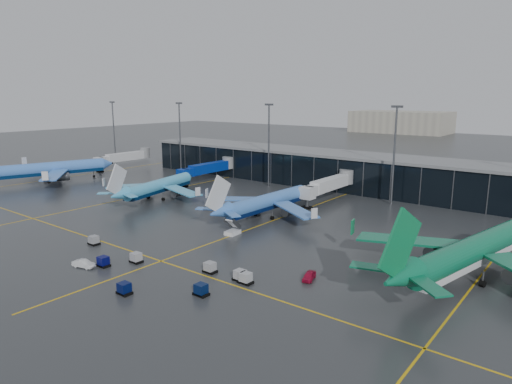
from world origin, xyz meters
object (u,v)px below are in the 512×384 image
Objects in this scene: baggage_carts at (166,269)px; airliner_arkefly at (159,178)px; mobile_airstair at (233,231)px; airliner_klm_west at (52,161)px; airliner_klm_near at (269,193)px; service_van_red at (309,276)px; airliner_aer_lingus at (473,235)px; service_van_white at (84,264)px.

airliner_arkefly is at bearing 140.79° from baggage_carts.
baggage_carts is at bearing -82.83° from mobile_airstair.
airliner_klm_west is 95.71m from baggage_carts.
airliner_klm_near is at bearing 93.38° from mobile_airstair.
mobile_airstair reaches higher than service_van_red.
service_van_red is at bearing 31.47° from baggage_carts.
service_van_red is (62.50, -23.22, -4.98)m from airliner_arkefly.
baggage_carts is at bearing -76.75° from airliner_klm_near.
service_van_red is at bearing -33.80° from airliner_arkefly.
airliner_aer_lingus reaches higher than baggage_carts.
service_van_white reaches higher than service_van_red.
airliner_arkefly is (47.52, 4.78, -1.21)m from airliner_klm_west.
airliner_klm_west is at bearing 168.45° from mobile_airstair.
airliner_arkefly is at bearing -172.46° from airliner_aer_lingus.
airliner_klm_near reaches higher than airliner_arkefly.
airliner_klm_west is 82.92m from airliner_klm_near.
service_van_red is (27.50, -26.56, -5.08)m from airliner_klm_near.
airliner_aer_lingus is at bearing -71.38° from service_van_white.
airliner_arkefly is 51.91m from service_van_white.
airliner_klm_west is 129.29m from airliner_aer_lingus.
airliner_aer_lingus reaches higher than mobile_airstair.
airliner_klm_west reaches higher than mobile_airstair.
airliner_aer_lingus is 44.85m from mobile_airstair.
service_van_red is (110.02, -18.44, -6.20)m from airliner_klm_west.
airliner_klm_near is 45.72m from service_van_white.
mobile_airstair is (2.72, -16.07, -4.96)m from airliner_klm_near.
airliner_aer_lingus is 26.08m from service_van_red.
service_van_white is (77.82, -37.07, -6.18)m from airliner_klm_west.
mobile_airstair is (-44.04, -5.97, -6.05)m from airliner_aer_lingus.
airliner_arkefly is 9.70× the size of service_van_red.
baggage_carts is (8.05, -38.47, -4.97)m from airliner_klm_near.
service_van_white is at bearing -152.17° from baggage_carts.
airliner_klm_west is 85.82m from mobile_airstair.
mobile_airstair is (-5.33, 22.40, 0.01)m from baggage_carts.
baggage_carts is 23.02m from mobile_airstair.
mobile_airstair is at bearing -29.97° from service_van_white.
airliner_klm_near is at bearing -179.92° from airliner_aer_lingus.
airliner_klm_west is 1.21× the size of baggage_carts.
airliner_klm_west is 1.00× the size of airliner_aer_lingus.
airliner_aer_lingus is at bearing 1.50° from mobile_airstair.
service_van_red is (24.78, -10.49, -0.13)m from mobile_airstair.
airliner_arkefly is 10.63× the size of mobile_airstair.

